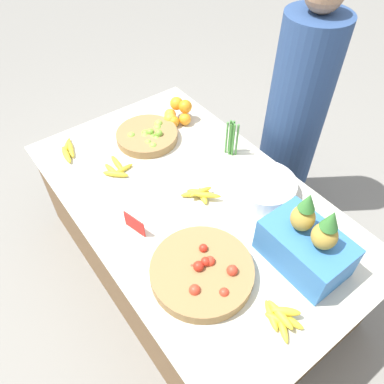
{
  "coord_description": "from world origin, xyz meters",
  "views": [
    {
      "loc": [
        1.02,
        -0.76,
        2.05
      ],
      "look_at": [
        0.0,
        0.0,
        0.67
      ],
      "focal_mm": 35.0,
      "sensor_mm": 36.0,
      "label": 1
    }
  ],
  "objects_px": {
    "produce_crate": "(306,244)",
    "vendor_person": "(294,119)",
    "lime_bowl": "(148,136)",
    "metal_bowl": "(264,187)",
    "tomato_basket": "(202,272)",
    "price_sign": "(134,224)"
  },
  "relations": [
    {
      "from": "produce_crate",
      "to": "vendor_person",
      "type": "distance_m",
      "value": 0.96
    },
    {
      "from": "produce_crate",
      "to": "lime_bowl",
      "type": "bearing_deg",
      "value": -175.4
    },
    {
      "from": "metal_bowl",
      "to": "produce_crate",
      "type": "relative_size",
      "value": 0.84
    },
    {
      "from": "lime_bowl",
      "to": "tomato_basket",
      "type": "height_order",
      "value": "tomato_basket"
    },
    {
      "from": "lime_bowl",
      "to": "metal_bowl",
      "type": "xyz_separation_m",
      "value": [
        0.72,
        0.25,
        0.01
      ]
    },
    {
      "from": "tomato_basket",
      "to": "vendor_person",
      "type": "height_order",
      "value": "vendor_person"
    },
    {
      "from": "lime_bowl",
      "to": "vendor_person",
      "type": "relative_size",
      "value": 0.24
    },
    {
      "from": "tomato_basket",
      "to": "price_sign",
      "type": "bearing_deg",
      "value": -164.86
    },
    {
      "from": "lime_bowl",
      "to": "tomato_basket",
      "type": "bearing_deg",
      "value": -18.42
    },
    {
      "from": "metal_bowl",
      "to": "produce_crate",
      "type": "height_order",
      "value": "produce_crate"
    },
    {
      "from": "lime_bowl",
      "to": "metal_bowl",
      "type": "distance_m",
      "value": 0.77
    },
    {
      "from": "lime_bowl",
      "to": "vendor_person",
      "type": "distance_m",
      "value": 0.89
    },
    {
      "from": "metal_bowl",
      "to": "vendor_person",
      "type": "bearing_deg",
      "value": 118.34
    },
    {
      "from": "tomato_basket",
      "to": "vendor_person",
      "type": "bearing_deg",
      "value": 113.96
    },
    {
      "from": "price_sign",
      "to": "produce_crate",
      "type": "height_order",
      "value": "produce_crate"
    },
    {
      "from": "lime_bowl",
      "to": "price_sign",
      "type": "xyz_separation_m",
      "value": [
        0.54,
        -0.41,
        0.02
      ]
    },
    {
      "from": "tomato_basket",
      "to": "metal_bowl",
      "type": "relative_size",
      "value": 1.36
    },
    {
      "from": "metal_bowl",
      "to": "produce_crate",
      "type": "xyz_separation_m",
      "value": [
        0.4,
        -0.16,
        0.08
      ]
    },
    {
      "from": "metal_bowl",
      "to": "vendor_person",
      "type": "distance_m",
      "value": 0.6
    },
    {
      "from": "price_sign",
      "to": "lime_bowl",
      "type": "bearing_deg",
      "value": 128.04
    },
    {
      "from": "tomato_basket",
      "to": "vendor_person",
      "type": "xyz_separation_m",
      "value": [
        -0.48,
        1.08,
        0.03
      ]
    },
    {
      "from": "produce_crate",
      "to": "vendor_person",
      "type": "height_order",
      "value": "vendor_person"
    }
  ]
}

